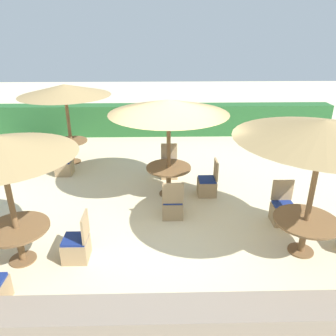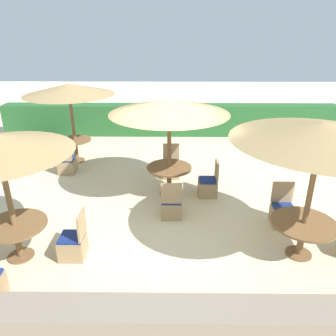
{
  "view_description": "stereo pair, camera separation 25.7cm",
  "coord_description": "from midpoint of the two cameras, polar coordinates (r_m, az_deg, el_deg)",
  "views": [
    {
      "loc": [
        -0.17,
        -6.49,
        3.95
      ],
      "look_at": [
        0.0,
        0.6,
        0.9
      ],
      "focal_mm": 35.0,
      "sensor_mm": 36.0,
      "label": 1
    },
    {
      "loc": [
        0.08,
        -6.49,
        3.95
      ],
      "look_at": [
        0.0,
        0.6,
        0.9
      ],
      "focal_mm": 35.0,
      "sensor_mm": 36.0,
      "label": 2
    }
  ],
  "objects": [
    {
      "name": "ground_plane",
      "position": [
        7.6,
        0.92,
        -8.05
      ],
      "size": [
        40.0,
        40.0,
        0.0
      ],
      "primitive_type": "plane",
      "color": "beige"
    },
    {
      "name": "hedge_row",
      "position": [
        13.06,
        0.86,
        8.4
      ],
      "size": [
        13.0,
        0.7,
        1.2
      ],
      "primitive_type": "cube",
      "color": "#28602D",
      "rests_on": "ground_plane"
    },
    {
      "name": "stone_border",
      "position": [
        5.09,
        1.06,
        -24.54
      ],
      "size": [
        10.0,
        0.56,
        0.36
      ],
      "primitive_type": "cube",
      "color": "gray",
      "rests_on": "ground_plane"
    },
    {
      "name": "parasol_back_left",
      "position": [
        10.32,
        -16.18,
        12.98
      ],
      "size": [
        2.68,
        2.68,
        2.44
      ],
      "color": "brown",
      "rests_on": "ground_plane"
    },
    {
      "name": "round_table_back_left",
      "position": [
        10.73,
        -15.17,
        3.99
      ],
      "size": [
        1.0,
        1.0,
        0.72
      ],
      "color": "brown",
      "rests_on": "ground_plane"
    },
    {
      "name": "patio_chair_back_left_south",
      "position": [
        9.98,
        -16.45,
        0.57
      ],
      "size": [
        0.46,
        0.46,
        0.93
      ],
      "color": "tan",
      "rests_on": "ground_plane"
    },
    {
      "name": "patio_chair_back_left_west",
      "position": [
        11.13,
        -20.01,
        2.46
      ],
      "size": [
        0.46,
        0.46,
        0.93
      ],
      "rotation": [
        0.0,
        0.0,
        -1.57
      ],
      "color": "tan",
      "rests_on": "ground_plane"
    },
    {
      "name": "parasol_front_right",
      "position": [
        5.88,
        26.38,
        5.66
      ],
      "size": [
        2.95,
        2.95,
        2.58
      ],
      "color": "brown",
      "rests_on": "ground_plane"
    },
    {
      "name": "round_table_front_right",
      "position": [
        6.61,
        23.54,
        -9.65
      ],
      "size": [
        1.19,
        1.19,
        0.71
      ],
      "color": "brown",
      "rests_on": "ground_plane"
    },
    {
      "name": "patio_chair_front_right_north",
      "position": [
        7.57,
        20.25,
        -7.49
      ],
      "size": [
        0.46,
        0.46,
        0.93
      ],
      "rotation": [
        0.0,
        0.0,
        3.14
      ],
      "color": "tan",
      "rests_on": "ground_plane"
    },
    {
      "name": "parasol_center",
      "position": [
        7.68,
        1.2,
        10.58
      ],
      "size": [
        2.83,
        2.83,
        2.44
      ],
      "color": "brown",
      "rests_on": "ground_plane"
    },
    {
      "name": "round_table_center",
      "position": [
        8.2,
        1.1,
        -0.79
      ],
      "size": [
        1.12,
        1.12,
        0.76
      ],
      "color": "brown",
      "rests_on": "ground_plane"
    },
    {
      "name": "patio_chair_center_north",
      "position": [
        9.34,
        1.33,
        -0.0
      ],
      "size": [
        0.46,
        0.46,
        0.93
      ],
      "rotation": [
        0.0,
        0.0,
        3.14
      ],
      "color": "tan",
      "rests_on": "ground_plane"
    },
    {
      "name": "patio_chair_center_east",
      "position": [
        8.38,
        7.89,
        -3.1
      ],
      "size": [
        0.46,
        0.46,
        0.93
      ],
      "rotation": [
        0.0,
        0.0,
        1.57
      ],
      "color": "tan",
      "rests_on": "ground_plane"
    },
    {
      "name": "patio_chair_center_south",
      "position": [
        7.39,
        1.59,
        -6.69
      ],
      "size": [
        0.46,
        0.46,
        0.93
      ],
      "color": "tan",
      "rests_on": "ground_plane"
    },
    {
      "name": "round_table_front_left",
      "position": [
        6.57,
        -23.97,
        -9.97
      ],
      "size": [
        1.14,
        1.14,
        0.71
      ],
      "color": "brown",
      "rests_on": "ground_plane"
    },
    {
      "name": "patio_chair_front_left_east",
      "position": [
        6.42,
        -15.0,
        -12.74
      ],
      "size": [
        0.46,
        0.46,
        0.93
      ],
      "rotation": [
        0.0,
        0.0,
        1.57
      ],
      "color": "tan",
      "rests_on": "ground_plane"
    }
  ]
}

